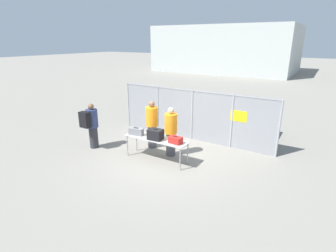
% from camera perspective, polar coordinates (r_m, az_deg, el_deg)
% --- Properties ---
extents(ground_plane, '(120.00, 120.00, 0.00)m').
position_cam_1_polar(ground_plane, '(9.00, -1.52, -7.27)').
color(ground_plane, gray).
extents(fence_section, '(6.62, 0.07, 2.03)m').
position_cam_1_polar(fence_section, '(10.47, 5.34, 2.62)').
color(fence_section, '#9EA0A5').
rests_on(fence_section, ground_plane).
extents(inspection_table, '(2.23, 0.63, 0.78)m').
position_cam_1_polar(inspection_table, '(8.71, -2.56, -3.05)').
color(inspection_table, '#B2B2AD').
rests_on(inspection_table, ground_plane).
extents(suitcase_grey, '(0.53, 0.28, 0.26)m').
position_cam_1_polar(suitcase_grey, '(9.01, -6.94, -1.20)').
color(suitcase_grey, slate).
rests_on(suitcase_grey, inspection_table).
extents(suitcase_black, '(0.48, 0.38, 0.36)m').
position_cam_1_polar(suitcase_black, '(8.54, -2.75, -1.84)').
color(suitcase_black, black).
rests_on(suitcase_black, inspection_table).
extents(suitcase_red, '(0.43, 0.30, 0.23)m').
position_cam_1_polar(suitcase_red, '(8.25, 1.64, -3.06)').
color(suitcase_red, red).
rests_on(suitcase_red, inspection_table).
extents(traveler_hooded, '(0.42, 0.65, 1.70)m').
position_cam_1_polar(traveler_hooded, '(10.00, -16.38, 0.37)').
color(traveler_hooded, '#2D2D33').
rests_on(traveler_hooded, ground_plane).
extents(security_worker_near, '(0.43, 0.43, 1.73)m').
position_cam_1_polar(security_worker_near, '(8.99, 0.61, -1.11)').
color(security_worker_near, '#4C4C51').
rests_on(security_worker_near, ground_plane).
extents(security_worker_far, '(0.44, 0.44, 1.79)m').
position_cam_1_polar(security_worker_far, '(9.70, -3.49, 0.49)').
color(security_worker_far, '#4C4C51').
rests_on(security_worker_far, ground_plane).
extents(utility_trailer, '(3.60, 1.91, 0.60)m').
position_cam_1_polar(utility_trailer, '(11.86, 15.43, 0.32)').
color(utility_trailer, '#4C6B47').
rests_on(utility_trailer, ground_plane).
extents(distant_hangar, '(16.46, 10.61, 5.49)m').
position_cam_1_polar(distant_hangar, '(35.74, 12.77, 16.07)').
color(distant_hangar, '#B2B7B2').
rests_on(distant_hangar, ground_plane).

